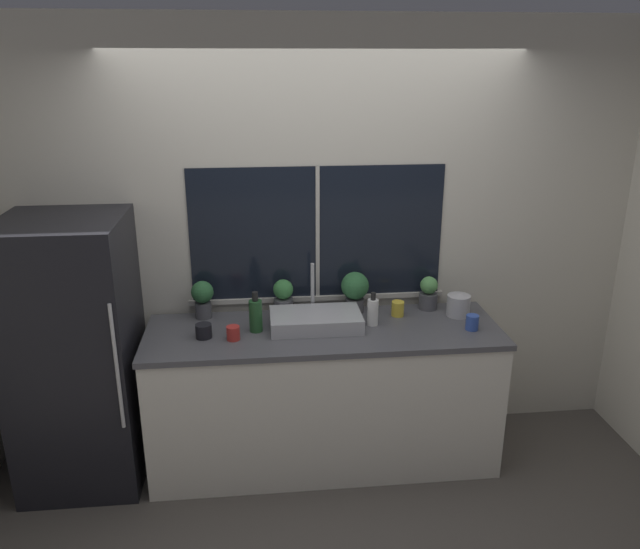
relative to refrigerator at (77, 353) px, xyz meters
The scene contains 18 objects.
ground_plane 1.70m from the refrigerator, 13.41° to the right, with size 14.00×14.00×0.00m, color #4C4742.
wall_back 1.60m from the refrigerator, 14.64° to the left, with size 8.00×0.09×2.70m.
wall_left 1.42m from the refrigerator, 118.32° to the left, with size 0.06×7.00×2.70m.
wall_right 3.76m from the refrigerator, 18.06° to the left, with size 0.06×7.00×2.70m.
counter 1.50m from the refrigerator, ahead, with size 2.14×0.68×0.90m.
refrigerator is the anchor object (origin of this frame).
sink 1.42m from the refrigerator, ahead, with size 0.55×0.37×0.34m.
potted_plant_far_left 0.80m from the refrigerator, 18.34° to the left, with size 0.14×0.14×0.24m.
potted_plant_center_left 1.27m from the refrigerator, 11.09° to the left, with size 0.13×0.13×0.23m.
potted_plant_center_right 1.72m from the refrigerator, ahead, with size 0.18×0.18×0.26m.
potted_plant_far_right 2.19m from the refrigerator, ahead, with size 0.12×0.12×0.22m.
soap_bottle 1.77m from the refrigerator, ahead, with size 0.07×0.07×0.21m.
bottle_tall 1.07m from the refrigerator, ahead, with size 0.08×0.08×0.25m.
mug_blue 2.35m from the refrigerator, ahead, with size 0.08×0.08×0.09m.
mug_red 0.94m from the refrigerator, ahead, with size 0.08×0.08×0.08m.
mug_black 0.76m from the refrigerator, ahead, with size 0.09×0.09×0.08m.
mug_yellow 1.96m from the refrigerator, ahead, with size 0.08×0.08×0.09m.
kettle 2.33m from the refrigerator, ahead, with size 0.15×0.15×0.15m.
Camera 1 is at (-0.38, -3.08, 2.44)m, focal length 35.00 mm.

